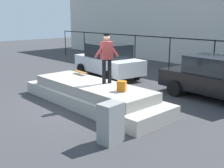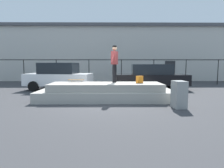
# 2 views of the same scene
# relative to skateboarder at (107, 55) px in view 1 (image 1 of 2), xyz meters

# --- Properties ---
(ground_plane) EXTENTS (60.00, 60.00, 0.00)m
(ground_plane) POSITION_rel_skateboarder_xyz_m (-0.62, -0.45, -1.84)
(ground_plane) COLOR #38383A
(concrete_ledge) EXTENTS (6.36, 2.01, 0.81)m
(concrete_ledge) POSITION_rel_skateboarder_xyz_m (-0.41, -0.39, -1.47)
(concrete_ledge) COLOR #ADA89E
(concrete_ledge) RESTS_ON ground_plane
(skateboarder) EXTENTS (0.38, 0.92, 1.78)m
(skateboarder) POSITION_rel_skateboarder_xyz_m (0.00, 0.00, 0.00)
(skateboarder) COLOR black
(skateboarder) RESTS_ON concrete_ledge
(skateboard) EXTENTS (0.82, 0.28, 0.12)m
(skateboard) POSITION_rel_skateboarder_xyz_m (-1.94, 0.23, -0.93)
(skateboard) COLOR brown
(skateboard) RESTS_ON concrete_ledge
(backpack) EXTENTS (0.34, 0.31, 0.34)m
(backpack) POSITION_rel_skateboarder_xyz_m (1.17, -0.40, -0.86)
(backpack) COLOR orange
(backpack) RESTS_ON concrete_ledge
(car_white_sedan_near) EXTENTS (4.40, 2.46, 1.78)m
(car_white_sedan_near) POSITION_rel_skateboarder_xyz_m (-3.58, 3.28, -0.94)
(car_white_sedan_near) COLOR white
(car_white_sedan_near) RESTS_ON ground_plane
(car_black_sedan_mid) EXTENTS (4.86, 2.36, 1.68)m
(car_black_sedan_mid) POSITION_rel_skateboarder_xyz_m (2.58, 3.65, -0.97)
(car_black_sedan_mid) COLOR black
(car_black_sedan_mid) RESTS_ON ground_plane
(utility_box) EXTENTS (0.49, 0.64, 1.06)m
(utility_box) POSITION_rel_skateboarder_xyz_m (2.47, -2.06, -1.31)
(utility_box) COLOR gray
(utility_box) RESTS_ON ground_plane
(fence_row) EXTENTS (24.06, 0.06, 2.08)m
(fence_row) POSITION_rel_skateboarder_xyz_m (-0.62, 6.51, -0.36)
(fence_row) COLOR black
(fence_row) RESTS_ON ground_plane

